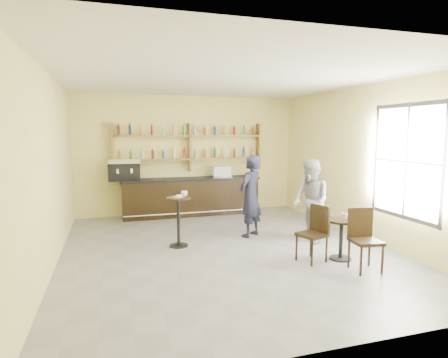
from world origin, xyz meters
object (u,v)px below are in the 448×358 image
object	(u,v)px
espresso_machine	(124,170)
chair_south	(366,241)
man_main	(251,196)
chair_west	(312,234)
pedestal_table	(178,222)
patron_second	(311,201)
bar_counter	(191,196)
pastry_case	(221,171)
cafe_table	(341,239)

from	to	relation	value
espresso_machine	chair_south	xyz separation A→B (m)	(3.55, -4.87, -0.78)
man_main	chair_west	distance (m)	1.89
pedestal_table	patron_second	size ratio (longest dim) A/B	0.57
chair_west	bar_counter	bearing A→B (deg)	178.98
man_main	chair_west	world-z (taller)	man_main
pastry_case	chair_west	bearing A→B (deg)	-83.32
pedestal_table	chair_west	xyz separation A→B (m)	(2.05, -1.52, -0.00)
pastry_case	cafe_table	xyz separation A→B (m)	(0.94, -4.27, -0.79)
pastry_case	chair_west	world-z (taller)	pastry_case
espresso_machine	cafe_table	bearing A→B (deg)	-48.02
pedestal_table	cafe_table	bearing A→B (deg)	-31.14
cafe_table	patron_second	distance (m)	1.19
cafe_table	patron_second	bearing A→B (deg)	89.77
bar_counter	cafe_table	world-z (taller)	bar_counter
cafe_table	pedestal_table	bearing A→B (deg)	148.86
bar_counter	man_main	xyz separation A→B (m)	(0.79, -2.43, 0.37)
man_main	chair_west	size ratio (longest dim) A/B	1.80
chair_west	patron_second	bearing A→B (deg)	134.50
chair_west	patron_second	size ratio (longest dim) A/B	0.57
cafe_table	pastry_case	bearing A→B (deg)	102.45
pedestal_table	chair_west	distance (m)	2.55
espresso_machine	man_main	xyz separation A→B (m)	(2.50, -2.43, -0.41)
cafe_table	chair_west	distance (m)	0.57
man_main	pedestal_table	bearing A→B (deg)	-27.56
cafe_table	patron_second	world-z (taller)	patron_second
bar_counter	espresso_machine	distance (m)	1.89
pedestal_table	chair_south	size ratio (longest dim) A/B	0.97
man_main	cafe_table	xyz separation A→B (m)	(1.00, -1.84, -0.51)
espresso_machine	chair_south	size ratio (longest dim) A/B	0.78
chair_south	cafe_table	bearing A→B (deg)	101.03
pedestal_table	cafe_table	world-z (taller)	pedestal_table
patron_second	pedestal_table	bearing A→B (deg)	-102.21
pastry_case	patron_second	bearing A→B (deg)	-72.10
chair_west	patron_second	world-z (taller)	patron_second
cafe_table	chair_west	xyz separation A→B (m)	(-0.55, 0.05, 0.13)
man_main	patron_second	world-z (taller)	man_main
man_main	cafe_table	distance (m)	2.16
pedestal_table	patron_second	xyz separation A→B (m)	(2.60, -0.49, 0.36)
chair_west	chair_south	distance (m)	0.88
chair_south	patron_second	xyz separation A→B (m)	(-0.05, 1.68, 0.35)
cafe_table	chair_south	world-z (taller)	chair_south
espresso_machine	pedestal_table	distance (m)	2.96
espresso_machine	cafe_table	distance (m)	5.60
pedestal_table	man_main	world-z (taller)	man_main
bar_counter	man_main	world-z (taller)	man_main
chair_south	bar_counter	bearing A→B (deg)	116.87
pedestal_table	pastry_case	bearing A→B (deg)	58.58
bar_counter	chair_west	size ratio (longest dim) A/B	3.80
cafe_table	chair_west	size ratio (longest dim) A/B	0.74
chair_south	patron_second	bearing A→B (deg)	97.82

